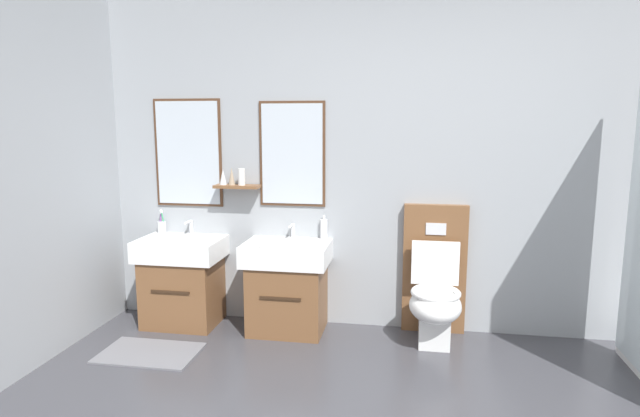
# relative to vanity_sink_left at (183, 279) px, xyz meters

# --- Properties ---
(wall_back) EXTENTS (5.07, 0.27, 2.69)m
(wall_back) POSITION_rel_vanity_sink_left_xyz_m (1.77, 0.27, 0.98)
(wall_back) COLOR #999EA3
(wall_back) RESTS_ON ground
(bath_mat) EXTENTS (0.68, 0.44, 0.01)m
(bath_mat) POSITION_rel_vanity_sink_left_xyz_m (0.00, -0.60, -0.37)
(bath_mat) COLOR slate
(bath_mat) RESTS_ON ground
(vanity_sink_left) EXTENTS (0.65, 0.49, 0.70)m
(vanity_sink_left) POSITION_rel_vanity_sink_left_xyz_m (0.00, 0.00, 0.00)
(vanity_sink_left) COLOR brown
(vanity_sink_left) RESTS_ON ground
(tap_on_left_sink) EXTENTS (0.03, 0.13, 0.11)m
(tap_on_left_sink) POSITION_rel_vanity_sink_left_xyz_m (-0.00, 0.18, 0.40)
(tap_on_left_sink) COLOR silver
(tap_on_left_sink) RESTS_ON vanity_sink_left
(vanity_sink_right) EXTENTS (0.65, 0.49, 0.70)m
(vanity_sink_right) POSITION_rel_vanity_sink_left_xyz_m (0.86, 0.00, 0.00)
(vanity_sink_right) COLOR brown
(vanity_sink_right) RESTS_ON ground
(tap_on_right_sink) EXTENTS (0.03, 0.13, 0.11)m
(tap_on_right_sink) POSITION_rel_vanity_sink_left_xyz_m (0.86, 0.18, 0.40)
(tap_on_right_sink) COLOR silver
(tap_on_right_sink) RESTS_ON vanity_sink_right
(toilet) EXTENTS (0.48, 0.62, 1.00)m
(toilet) POSITION_rel_vanity_sink_left_xyz_m (1.98, 0.01, 0.00)
(toilet) COLOR brown
(toilet) RESTS_ON ground
(toothbrush_cup) EXTENTS (0.07, 0.07, 0.20)m
(toothbrush_cup) POSITION_rel_vanity_sink_left_xyz_m (-0.25, 0.17, 0.39)
(toothbrush_cup) COLOR silver
(toothbrush_cup) RESTS_ON vanity_sink_left
(soap_dispenser) EXTENTS (0.06, 0.06, 0.19)m
(soap_dispenser) POSITION_rel_vanity_sink_left_xyz_m (1.12, 0.18, 0.41)
(soap_dispenser) COLOR white
(soap_dispenser) RESTS_ON vanity_sink_right
(folded_hand_towel) EXTENTS (0.22, 0.16, 0.04)m
(folded_hand_towel) POSITION_rel_vanity_sink_left_xyz_m (0.82, -0.15, 0.35)
(folded_hand_towel) COLOR white
(folded_hand_towel) RESTS_ON vanity_sink_right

